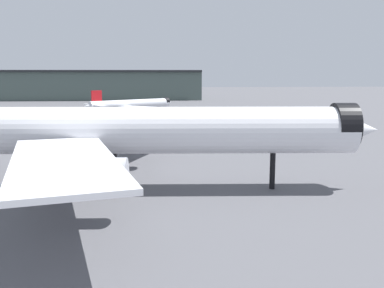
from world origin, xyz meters
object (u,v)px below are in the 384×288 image
airliner_near_gate (129,131)px  airliner_far_taxiway (130,104)px  baggage_tug_wing (153,139)px  traffic_cone_near_nose (76,145)px  traffic_cone_wingtip (183,145)px  baggage_cart_trailing (196,139)px

airliner_near_gate → airliner_far_taxiway: airliner_near_gate is taller
baggage_tug_wing → traffic_cone_near_nose: size_ratio=4.44×
airliner_near_gate → traffic_cone_near_nose: 37.77m
traffic_cone_wingtip → airliner_far_taxiway: bearing=102.7°
traffic_cone_near_nose → traffic_cone_wingtip: traffic_cone_near_nose is taller
airliner_near_gate → traffic_cone_wingtip: (8.70, 33.41, -7.28)m
airliner_near_gate → traffic_cone_wingtip: bearing=78.7°
airliner_far_taxiway → traffic_cone_near_nose: bearing=-130.4°
baggage_cart_trailing → airliner_far_taxiway: bearing=6.9°
traffic_cone_near_nose → traffic_cone_wingtip: (22.12, -1.17, -0.10)m
airliner_far_taxiway → baggage_cart_trailing: size_ratio=12.24×
airliner_far_taxiway → traffic_cone_near_nose: 66.31m
airliner_near_gate → traffic_cone_near_nose: bearing=114.5°
airliner_far_taxiway → baggage_tug_wing: airliner_far_taxiway is taller
baggage_tug_wing → traffic_cone_near_nose: 16.18m
airliner_near_gate → baggage_tug_wing: airliner_near_gate is taller
baggage_tug_wing → baggage_cart_trailing: baggage_tug_wing is taller
airliner_near_gate → baggage_cart_trailing: airliner_near_gate is taller
baggage_cart_trailing → traffic_cone_near_nose: bearing=86.8°
airliner_near_gate → baggage_tug_wing: bearing=89.3°
airliner_near_gate → traffic_cone_near_nose: airliner_near_gate is taller
baggage_cart_trailing → traffic_cone_wingtip: bearing=131.0°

